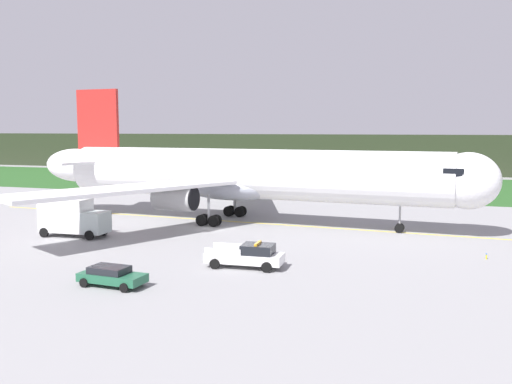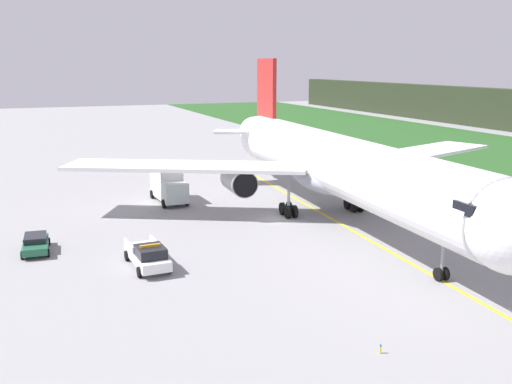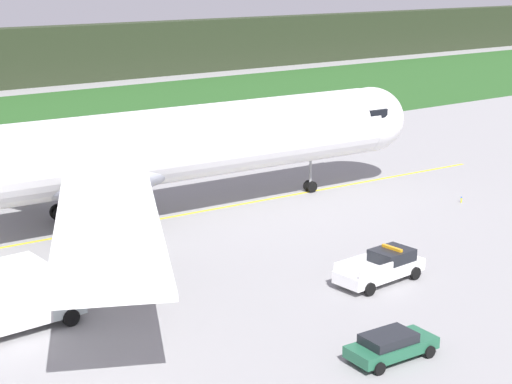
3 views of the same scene
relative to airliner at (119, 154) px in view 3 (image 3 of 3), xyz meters
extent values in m
plane|color=gray|center=(-2.01, -4.75, -5.19)|extent=(320.00, 320.00, 0.00)
cube|color=yellow|center=(0.60, -0.03, -5.18)|extent=(67.49, 3.94, 0.01)
cylinder|color=white|center=(0.60, -0.03, 0.15)|extent=(42.46, 7.61, 5.35)
ellipsoid|color=white|center=(22.75, -1.23, 0.15)|extent=(6.16, 5.65, 5.35)
ellipsoid|color=#A2A7B5|center=(-1.51, 0.08, -1.32)|extent=(12.12, 6.24, 2.94)
cube|color=black|center=(21.49, -1.16, 1.09)|extent=(2.07, 5.17, 0.70)
cylinder|color=#A9A9A9|center=(-3.52, 8.16, -1.75)|extent=(4.23, 2.72, 2.50)
cylinder|color=black|center=(-1.43, 8.04, -1.75)|extent=(0.24, 2.30, 2.30)
cube|color=white|center=(-7.13, -12.14, -0.52)|extent=(15.02, 22.86, 0.35)
cylinder|color=#A9A9A9|center=(-4.38, -7.73, -1.75)|extent=(4.23, 2.72, 2.50)
cylinder|color=black|center=(-2.28, -7.84, -1.75)|extent=(0.24, 2.30, 2.30)
cylinder|color=gray|center=(16.63, -0.90, -3.40)|extent=(0.20, 0.20, 2.66)
cylinder|color=black|center=(16.64, -0.64, -4.74)|extent=(0.91, 0.27, 0.90)
cylinder|color=black|center=(16.61, -1.16, -4.74)|extent=(0.91, 0.27, 0.90)
cylinder|color=gray|center=(-2.32, 3.60, -3.25)|extent=(0.28, 0.28, 2.66)
cylinder|color=black|center=(-1.64, 3.22, -4.59)|extent=(1.21, 0.36, 1.20)
cylinder|color=black|center=(-1.60, 3.92, -4.59)|extent=(1.21, 0.36, 1.20)
cylinder|color=black|center=(-3.04, 3.29, -4.59)|extent=(1.21, 0.36, 1.20)
cylinder|color=black|center=(-3.00, 3.99, -4.59)|extent=(1.21, 0.36, 1.20)
cylinder|color=gray|center=(-2.69, -3.33, -3.25)|extent=(0.28, 0.28, 2.66)
cylinder|color=black|center=(-1.98, -3.02, -4.59)|extent=(1.21, 0.36, 1.20)
cylinder|color=black|center=(-2.01, -3.72, -4.59)|extent=(1.21, 0.36, 1.20)
cylinder|color=black|center=(-3.37, -2.95, -4.59)|extent=(1.21, 0.36, 1.20)
cylinder|color=black|center=(-3.41, -3.65, -4.59)|extent=(1.21, 0.36, 1.20)
cube|color=white|center=(6.68, -18.69, -4.46)|extent=(5.82, 2.35, 0.70)
cube|color=black|center=(7.71, -18.64, -3.76)|extent=(2.39, 2.00, 0.70)
cube|color=white|center=(5.26, -17.79, -3.88)|extent=(2.75, 0.25, 0.45)
cube|color=white|center=(5.36, -19.74, -3.88)|extent=(2.75, 0.25, 0.45)
cube|color=orange|center=(7.71, -18.64, -3.33)|extent=(0.28, 1.44, 0.16)
cylinder|color=black|center=(8.56, -17.54, -4.81)|extent=(0.77, 0.28, 0.76)
cylinder|color=black|center=(8.68, -19.63, -4.81)|extent=(0.77, 0.28, 0.76)
cylinder|color=black|center=(4.68, -17.76, -4.81)|extent=(0.77, 0.28, 0.76)
cylinder|color=black|center=(4.79, -19.84, -4.81)|extent=(0.77, 0.28, 0.76)
cube|color=silver|center=(-10.23, -12.46, -3.74)|extent=(1.99, 2.47, 2.00)
cylinder|color=#99999E|center=(-12.56, -12.55, -4.83)|extent=(0.77, 0.13, 1.04)
cylinder|color=black|center=(-10.28, -11.26, -4.74)|extent=(0.91, 0.30, 0.90)
cylinder|color=black|center=(-10.18, -13.66, -4.74)|extent=(0.91, 0.30, 0.90)
cube|color=#215C3F|center=(0.16, -26.02, -4.61)|extent=(4.51, 2.08, 0.55)
cube|color=black|center=(-0.06, -26.01, -4.11)|extent=(2.56, 1.75, 0.45)
cylinder|color=black|center=(1.76, -25.19, -4.89)|extent=(0.61, 0.22, 0.60)
cylinder|color=black|center=(1.64, -27.04, -4.89)|extent=(0.61, 0.22, 0.60)
cylinder|color=black|center=(-1.32, -25.00, -4.89)|extent=(0.61, 0.22, 0.60)
cylinder|color=black|center=(-1.44, -26.85, -4.89)|extent=(0.61, 0.22, 0.60)
cylinder|color=yellow|center=(23.87, -10.38, -5.00)|extent=(0.10, 0.10, 0.37)
sphere|color=blue|center=(23.87, -10.38, -4.77)|extent=(0.12, 0.12, 0.12)
camera|label=1|loc=(20.01, -56.54, 5.01)|focal=38.99mm
camera|label=2|loc=(46.99, -26.18, 9.03)|focal=41.53mm
camera|label=3|loc=(-26.35, -50.84, 12.47)|focal=58.97mm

